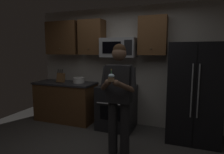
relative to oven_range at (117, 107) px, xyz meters
The scene contains 10 objects.
wall_back 0.94m from the oven_range, 69.02° to the left, with size 4.40×0.10×2.60m, color beige.
oven_range is the anchor object (origin of this frame).
microwave 1.26m from the oven_range, 89.98° to the left, with size 0.74×0.41×0.40m.
refrigerator 1.56m from the oven_range, ahead, with size 0.90×0.75×1.80m.
cabinet_row_upper 1.60m from the oven_range, 163.43° to the left, with size 2.78×0.36×0.76m.
counter_left 1.30m from the oven_range, behind, with size 1.44×0.66×0.92m.
knife_block 1.49m from the oven_range, behind, with size 0.16×0.15×0.32m.
bowl_large_white 1.09m from the oven_range, behind, with size 0.27×0.27×0.13m.
person 1.21m from the oven_range, 69.35° to the right, with size 0.60×0.48×1.76m.
cupcake 1.62m from the oven_range, 74.11° to the right, with size 0.09×0.09×0.17m.
Camera 1 is at (1.16, -2.43, 1.66)m, focal length 30.91 mm.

